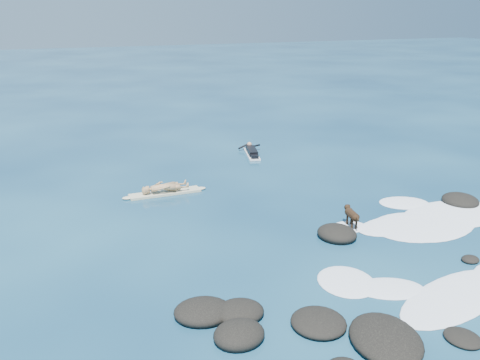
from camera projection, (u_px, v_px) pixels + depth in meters
name	position (u px, v px, depth m)	size (l,w,h in m)	color
ground	(329.00, 246.00, 15.12)	(160.00, 160.00, 0.00)	#0A2642
reef_rocks	(401.00, 276.00, 13.21)	(11.86, 7.59, 0.63)	black
breaking_foam	(457.00, 245.00, 15.20)	(9.04, 7.78, 0.12)	white
standing_surfer_rig	(164.00, 176.00, 19.09)	(3.10, 0.62, 1.77)	beige
paddling_surfer_rig	(252.00, 152.00, 24.35)	(1.22, 2.38, 0.41)	white
dog	(351.00, 214.00, 16.26)	(0.38, 1.05, 0.67)	black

